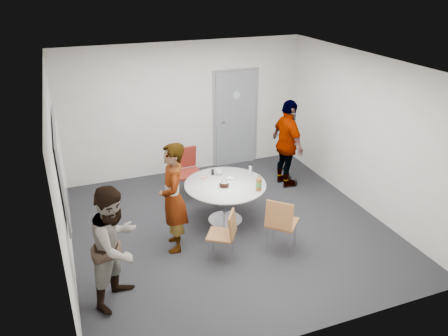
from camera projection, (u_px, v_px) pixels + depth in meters
name	position (u px, v px, depth m)	size (l,w,h in m)	color
floor	(230.00, 227.00, 7.31)	(5.00, 5.00, 0.00)	#222226
ceiling	(231.00, 65.00, 6.19)	(5.00, 5.00, 0.00)	silver
wall_back	(185.00, 109.00, 8.87)	(5.00, 5.00, 0.00)	beige
wall_left	(60.00, 178.00, 5.94)	(5.00, 5.00, 0.00)	beige
wall_right	(364.00, 134.00, 7.55)	(5.00, 5.00, 0.00)	beige
wall_front	(317.00, 238.00, 4.62)	(5.00, 5.00, 0.00)	beige
door	(235.00, 119.00, 9.35)	(1.02, 0.17, 2.12)	slate
whiteboard	(61.00, 165.00, 6.08)	(0.04, 1.90, 1.25)	gray
table	(227.00, 189.00, 7.27)	(1.35, 1.35, 0.98)	white
chair_near_left	(226.00, 231.00, 6.35)	(0.53, 0.52, 0.78)	brown
chair_near_right	(281.00, 220.00, 6.46)	(0.63, 0.63, 0.90)	brown
chair_far	(187.00, 167.00, 8.15)	(0.46, 0.50, 0.94)	maroon
person_main	(173.00, 198.00, 6.45)	(0.63, 0.41, 1.72)	#A5C6EA
person_left	(116.00, 245.00, 5.42)	(0.79, 0.62, 1.63)	white
person_right	(287.00, 144.00, 8.42)	(1.02, 0.42, 1.74)	black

